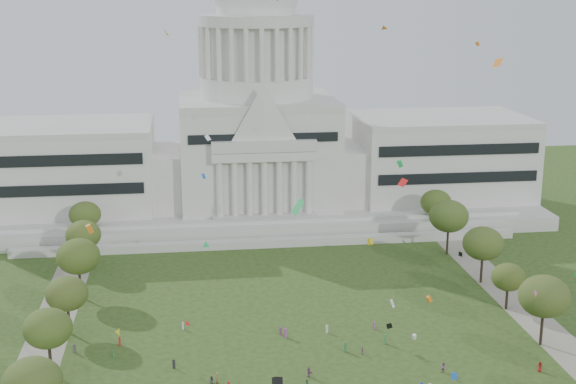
% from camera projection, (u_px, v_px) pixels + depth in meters
% --- Properties ---
extents(capitol, '(160.00, 64.50, 91.30)m').
position_uv_depth(capitol, '(257.00, 139.00, 231.44)').
color(capitol, beige).
rests_on(capitol, ground).
extents(path_left, '(8.00, 160.00, 0.04)m').
position_uv_depth(path_left, '(46.00, 343.00, 150.74)').
color(path_left, gray).
rests_on(path_left, ground).
extents(path_right, '(8.00, 160.00, 0.04)m').
position_uv_depth(path_right, '(531.00, 317.00, 162.77)').
color(path_right, gray).
rests_on(path_right, ground).
extents(row_tree_l_1, '(8.86, 8.86, 12.59)m').
position_uv_depth(row_tree_l_1, '(32.00, 382.00, 117.35)').
color(row_tree_l_1, black).
rests_on(row_tree_l_1, ground).
extents(row_tree_l_2, '(8.42, 8.42, 11.97)m').
position_uv_depth(row_tree_l_2, '(48.00, 328.00, 136.80)').
color(row_tree_l_2, black).
rests_on(row_tree_l_2, ground).
extents(row_tree_r_2, '(9.55, 9.55, 13.58)m').
position_uv_depth(row_tree_r_2, '(544.00, 296.00, 147.82)').
color(row_tree_r_2, black).
rests_on(row_tree_r_2, ground).
extents(row_tree_l_3, '(8.12, 8.12, 11.55)m').
position_uv_depth(row_tree_l_3, '(67.00, 294.00, 152.94)').
color(row_tree_l_3, black).
rests_on(row_tree_l_3, ground).
extents(row_tree_r_3, '(7.01, 7.01, 9.98)m').
position_uv_depth(row_tree_r_3, '(508.00, 277.00, 164.86)').
color(row_tree_r_3, black).
rests_on(row_tree_r_3, ground).
extents(row_tree_l_4, '(9.29, 9.29, 13.21)m').
position_uv_depth(row_tree_l_4, '(78.00, 256.00, 170.41)').
color(row_tree_l_4, black).
rests_on(row_tree_l_4, ground).
extents(row_tree_r_4, '(9.19, 9.19, 13.06)m').
position_uv_depth(row_tree_r_4, '(483.00, 244.00, 179.29)').
color(row_tree_r_4, black).
rests_on(row_tree_r_4, ground).
extents(row_tree_l_5, '(8.33, 8.33, 11.85)m').
position_uv_depth(row_tree_l_5, '(83.00, 235.00, 188.36)').
color(row_tree_l_5, black).
rests_on(row_tree_l_5, ground).
extents(row_tree_r_5, '(9.82, 9.82, 13.96)m').
position_uv_depth(row_tree_r_5, '(449.00, 216.00, 198.32)').
color(row_tree_r_5, black).
rests_on(row_tree_r_5, ground).
extents(row_tree_l_6, '(8.19, 8.19, 11.64)m').
position_uv_depth(row_tree_l_6, '(85.00, 215.00, 205.60)').
color(row_tree_l_6, black).
rests_on(row_tree_l_6, ground).
extents(row_tree_r_6, '(8.42, 8.42, 11.97)m').
position_uv_depth(row_tree_r_6, '(436.00, 202.00, 216.20)').
color(row_tree_r_6, black).
rests_on(row_tree_r_6, ground).
extents(person_0, '(1.08, 1.05, 1.87)m').
position_uv_depth(person_0, '(540.00, 366.00, 139.54)').
color(person_0, '#B21E1E').
rests_on(person_0, ground).
extents(person_2, '(1.07, 0.87, 1.91)m').
position_uv_depth(person_2, '(444.00, 367.00, 139.19)').
color(person_2, '#994C8C').
rests_on(person_2, ground).
extents(person_4, '(0.61, 1.06, 1.78)m').
position_uv_depth(person_4, '(307.00, 384.00, 133.39)').
color(person_4, '#33723F').
rests_on(person_4, ground).
extents(person_5, '(1.32, 1.82, 1.83)m').
position_uv_depth(person_5, '(309.00, 372.00, 137.53)').
color(person_5, '#994C8C').
rests_on(person_5, ground).
extents(person_8, '(0.91, 0.57, 1.83)m').
position_uv_depth(person_8, '(211.00, 381.00, 134.50)').
color(person_8, '#4C4C51').
rests_on(person_8, ground).
extents(person_10, '(0.49, 0.83, 1.38)m').
position_uv_depth(person_10, '(362.00, 351.00, 146.06)').
color(person_10, '#994C8C').
rests_on(person_10, ground).
extents(distant_crowd, '(60.55, 35.00, 1.94)m').
position_uv_depth(distant_crowd, '(230.00, 369.00, 138.64)').
color(distant_crowd, navy).
rests_on(distant_crowd, ground).
extents(kite_swarm, '(85.85, 98.35, 63.13)m').
position_uv_depth(kite_swarm, '(310.00, 244.00, 128.86)').
color(kite_swarm, orange).
rests_on(kite_swarm, ground).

